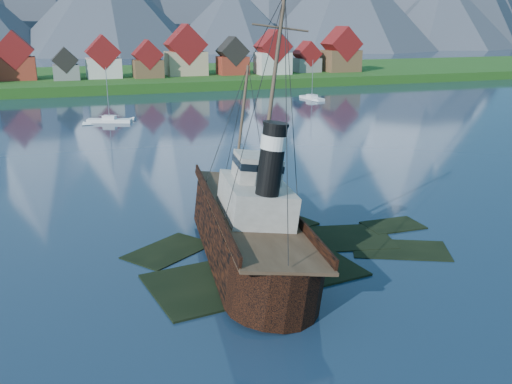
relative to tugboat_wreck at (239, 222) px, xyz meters
name	(u,v)px	position (x,y,z in m)	size (l,w,h in m)	color
ground	(280,262)	(2.68, -3.51, -3.07)	(1400.00, 1400.00, 0.00)	#15273C
shoal	(289,255)	(4.46, -1.36, -3.42)	(31.71, 21.24, 1.14)	black
shore_bank	(107,82)	(2.68, 166.49, -3.07)	(600.00, 80.00, 3.20)	#234814
seawall	(118,94)	(2.68, 128.49, -3.07)	(600.00, 2.50, 2.00)	#3F3D38
town	(0,62)	(-30.44, 148.67, 5.91)	(250.96, 16.69, 17.30)	maroon
tugboat_wreck	(239,222)	(0.00, 0.00, 0.00)	(7.17, 30.90, 24.49)	black
sailboat_c	(110,121)	(-4.64, 78.36, -2.80)	(9.71, 5.64, 12.23)	white
sailboat_e	(312,99)	(52.62, 98.57, -2.82)	(3.64, 10.04, 11.38)	white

